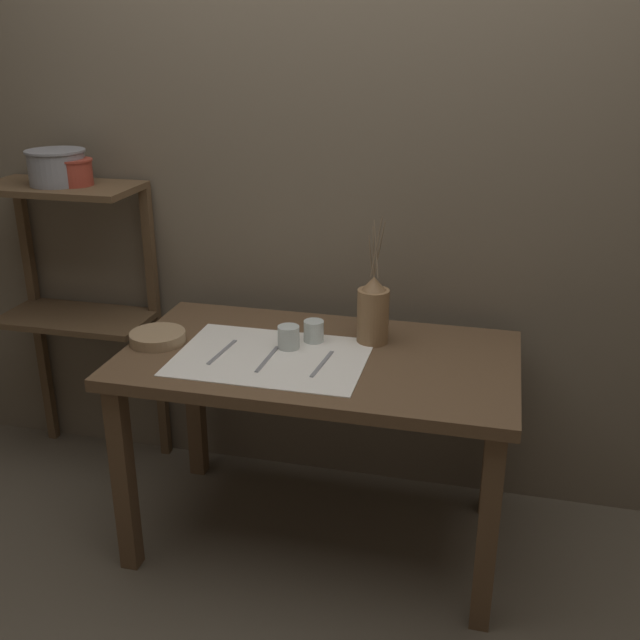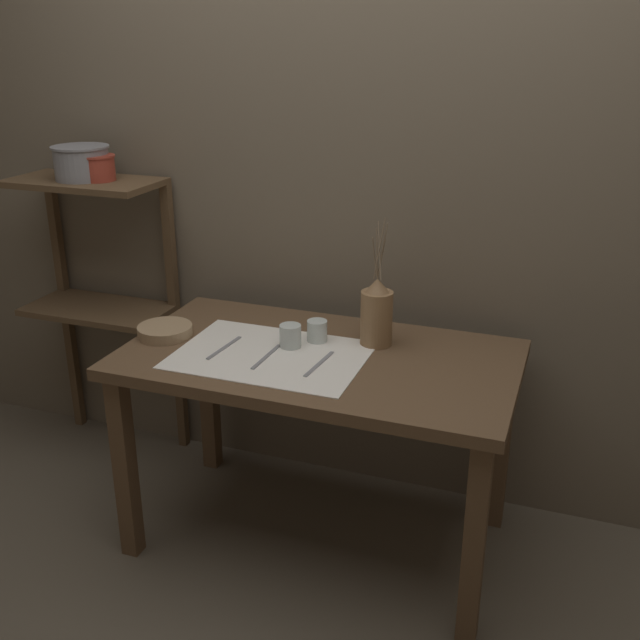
{
  "view_description": "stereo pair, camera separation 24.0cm",
  "coord_description": "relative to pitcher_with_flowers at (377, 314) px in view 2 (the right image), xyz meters",
  "views": [
    {
      "loc": [
        0.54,
        -2.17,
        1.71
      ],
      "look_at": [
        0.0,
        0.0,
        0.84
      ],
      "focal_mm": 42.0,
      "sensor_mm": 36.0,
      "label": 1
    },
    {
      "loc": [
        0.77,
        -2.1,
        1.71
      ],
      "look_at": [
        0.0,
        0.0,
        0.84
      ],
      "focal_mm": 42.0,
      "sensor_mm": 36.0,
      "label": 2
    }
  ],
  "objects": [
    {
      "name": "ground_plane",
      "position": [
        -0.15,
        -0.14,
        -0.83
      ],
      "size": [
        12.0,
        12.0,
        0.0
      ],
      "primitive_type": "plane",
      "color": "brown"
    },
    {
      "name": "stone_wall_back",
      "position": [
        -0.15,
        0.32,
        0.37
      ],
      "size": [
        7.0,
        0.06,
        2.4
      ],
      "color": "#6B5E4C",
      "rests_on": "ground_plane"
    },
    {
      "name": "wooden_table",
      "position": [
        -0.15,
        -0.14,
        -0.2
      ],
      "size": [
        1.29,
        0.72,
        0.72
      ],
      "color": "brown",
      "rests_on": "ground_plane"
    },
    {
      "name": "wooden_shelf_unit",
      "position": [
        -1.2,
        0.16,
        -0.01
      ],
      "size": [
        0.58,
        0.3,
        1.18
      ],
      "color": "brown",
      "rests_on": "ground_plane"
    },
    {
      "name": "linen_cloth",
      "position": [
        -0.3,
        -0.21,
        -0.11
      ],
      "size": [
        0.61,
        0.44,
        0.0
      ],
      "color": "white",
      "rests_on": "wooden_table"
    },
    {
      "name": "pitcher_with_flowers",
      "position": [
        0.0,
        0.0,
        0.0
      ],
      "size": [
        0.11,
        0.11,
        0.44
      ],
      "color": "olive",
      "rests_on": "wooden_table"
    },
    {
      "name": "wooden_bowl",
      "position": [
        -0.71,
        -0.18,
        -0.09
      ],
      "size": [
        0.19,
        0.19,
        0.04
      ],
      "color": "#9E7F5B",
      "rests_on": "wooden_table"
    },
    {
      "name": "glass_tumbler_near",
      "position": [
        -0.26,
        -0.12,
        -0.07
      ],
      "size": [
        0.07,
        0.07,
        0.08
      ],
      "color": "silver",
      "rests_on": "wooden_table"
    },
    {
      "name": "glass_tumbler_far",
      "position": [
        -0.19,
        -0.05,
        -0.07
      ],
      "size": [
        0.07,
        0.07,
        0.07
      ],
      "color": "silver",
      "rests_on": "wooden_table"
    },
    {
      "name": "knife_center",
      "position": [
        -0.46,
        -0.21,
        -0.1
      ],
      "size": [
        0.03,
        0.2,
        0.0
      ],
      "color": "gray",
      "rests_on": "wooden_table"
    },
    {
      "name": "fork_outer",
      "position": [
        -0.3,
        -0.23,
        -0.1
      ],
      "size": [
        0.02,
        0.2,
        0.0
      ],
      "color": "gray",
      "rests_on": "wooden_table"
    },
    {
      "name": "fork_inner",
      "position": [
        -0.12,
        -0.23,
        -0.1
      ],
      "size": [
        0.03,
        0.2,
        0.0
      ],
      "color": "gray",
      "rests_on": "wooden_table"
    },
    {
      "name": "metal_pot_large",
      "position": [
        -1.21,
        0.12,
        0.41
      ],
      "size": [
        0.22,
        0.22,
        0.13
      ],
      "color": "gray",
      "rests_on": "wooden_shelf_unit"
    },
    {
      "name": "metal_pot_small",
      "position": [
        -1.14,
        0.12,
        0.4
      ],
      "size": [
        0.13,
        0.13,
        0.1
      ],
      "color": "#9E3828",
      "rests_on": "wooden_shelf_unit"
    }
  ]
}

